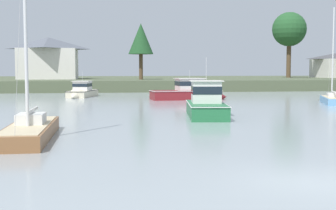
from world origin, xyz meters
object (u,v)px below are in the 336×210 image
object	(u,v)px
sailboat_skyblue	(332,102)
cruiser_green	(205,108)
cruiser_maroon	(194,95)
sailboat_wood	(30,134)
cruiser_cream	(81,94)

from	to	relation	value
sailboat_skyblue	cruiser_green	world-z (taller)	sailboat_skyblue
cruiser_maroon	cruiser_green	world-z (taller)	cruiser_green
cruiser_maroon	sailboat_skyblue	distance (m)	15.83
cruiser_green	cruiser_maroon	bearing A→B (deg)	81.35
cruiser_maroon	cruiser_green	xyz separation A→B (m)	(-2.94, -19.31, 0.02)
sailboat_wood	cruiser_green	size ratio (longest dim) A/B	1.24
cruiser_cream	sailboat_skyblue	world-z (taller)	sailboat_skyblue
cruiser_cream	sailboat_wood	bearing A→B (deg)	-91.43
cruiser_cream	cruiser_maroon	size ratio (longest dim) A/B	0.85
cruiser_maroon	sailboat_wood	bearing A→B (deg)	-116.10
cruiser_green	sailboat_skyblue	bearing A→B (deg)	32.82
cruiser_green	cruiser_cream	bearing A→B (deg)	112.81
cruiser_maroon	cruiser_green	size ratio (longest dim) A/B	1.09
cruiser_maroon	sailboat_wood	world-z (taller)	sailboat_wood
cruiser_cream	cruiser_green	bearing A→B (deg)	-67.19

